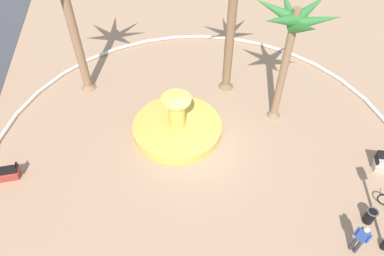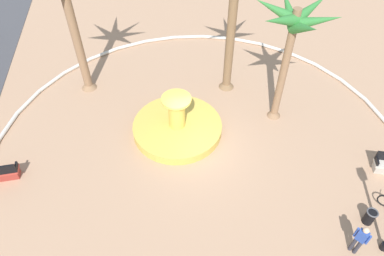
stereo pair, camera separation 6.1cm
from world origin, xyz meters
TOP-DOWN VIEW (x-y plane):
  - ground_plane at (0.00, 0.00)m, footprint 80.00×80.00m
  - plaza_curb at (0.00, 0.00)m, footprint 19.61×19.61m
  - fountain at (1.26, 0.85)m, footprint 4.40×4.40m
  - palm_tree_by_curb at (1.59, -4.24)m, footprint 3.61×3.58m
  - bench_west at (-0.43, 8.87)m, footprint 0.57×1.62m
  - trash_bin at (-4.92, -6.01)m, footprint 0.46×0.46m
  - person_cyclist_helmet at (-5.97, -4.86)m, footprint 0.44×0.37m

SIDE VIEW (x-z plane):
  - ground_plane at x=0.00m, z-range 0.00..0.00m
  - plaza_curb at x=0.00m, z-range 0.00..0.20m
  - fountain at x=1.26m, z-range -0.77..1.39m
  - bench_west at x=-0.43m, z-range -0.15..0.85m
  - trash_bin at x=-4.92m, z-range 0.02..0.75m
  - person_cyclist_helmet at x=-5.97m, z-range 0.10..1.78m
  - palm_tree_by_curb at x=1.59m, z-range 1.78..8.02m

